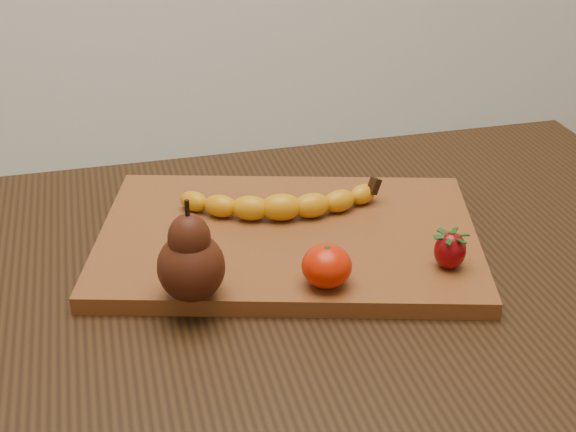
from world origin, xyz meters
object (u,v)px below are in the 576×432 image
object	(u,v)px
table	(326,337)
mandarin	(327,266)
cutting_board	(288,238)
pear	(190,250)

from	to	relation	value
table	mandarin	size ratio (longest dim) A/B	18.50
table	mandarin	bearing A→B (deg)	-108.32
cutting_board	pear	xyz separation A→B (m)	(-0.13, -0.11, 0.07)
cutting_board	mandarin	distance (m)	0.13
table	pear	world-z (taller)	pear
table	cutting_board	size ratio (longest dim) A/B	2.22
table	mandarin	xyz separation A→B (m)	(-0.02, -0.06, 0.14)
mandarin	pear	bearing A→B (deg)	174.45
pear	cutting_board	bearing A→B (deg)	39.91
table	cutting_board	bearing A→B (deg)	115.84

